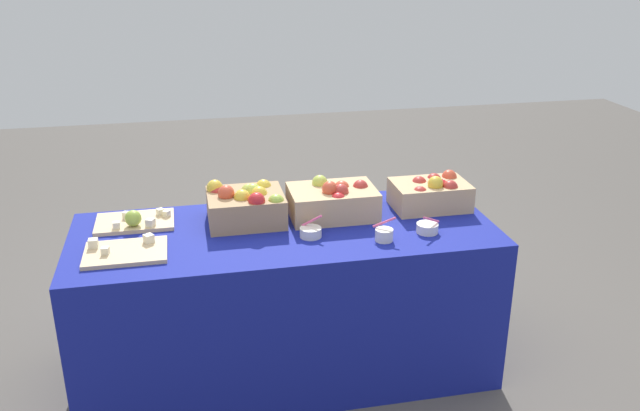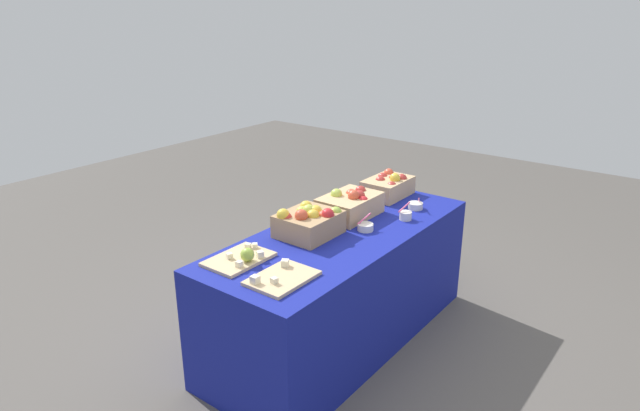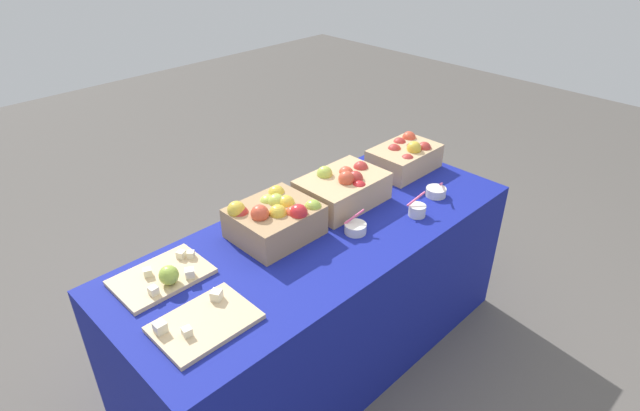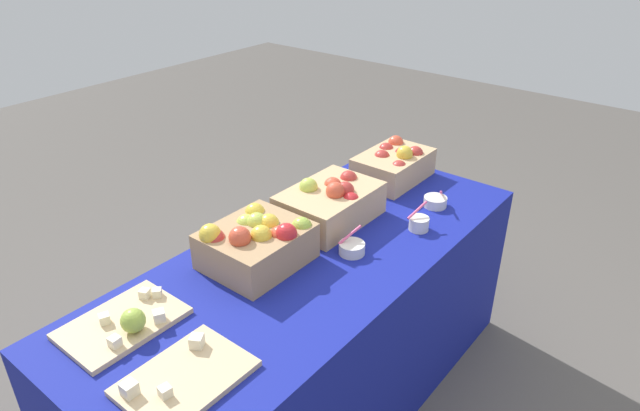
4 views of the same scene
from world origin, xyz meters
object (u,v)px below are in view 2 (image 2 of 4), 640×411
(cutting_board_back, at_px, (241,258))
(sample_bowl_far, at_px, (416,206))
(cutting_board_front, at_px, (281,278))
(apple_crate_middle, at_px, (350,204))
(sample_bowl_mid, at_px, (365,227))
(apple_crate_left, at_px, (388,186))
(sample_bowl_near, at_px, (406,215))
(apple_crate_right, at_px, (309,221))

(cutting_board_back, bearing_deg, sample_bowl_far, -15.49)
(sample_bowl_far, bearing_deg, cutting_board_front, 177.96)
(apple_crate_middle, bearing_deg, sample_bowl_mid, -125.00)
(cutting_board_front, relative_size, cutting_board_back, 0.96)
(cutting_board_front, bearing_deg, sample_bowl_far, -2.04)
(apple_crate_left, xyz_separation_m, sample_bowl_near, (-0.33, -0.33, -0.05))
(apple_crate_right, bearing_deg, sample_bowl_far, -20.59)
(cutting_board_front, bearing_deg, cutting_board_back, 84.58)
(apple_crate_middle, distance_m, cutting_board_front, 0.97)
(apple_crate_middle, relative_size, apple_crate_right, 1.16)
(apple_crate_left, bearing_deg, sample_bowl_far, -112.85)
(sample_bowl_near, height_order, sample_bowl_far, sample_bowl_near)
(sample_bowl_far, bearing_deg, sample_bowl_mid, 173.23)
(apple_crate_middle, bearing_deg, apple_crate_left, 0.98)
(cutting_board_front, relative_size, sample_bowl_far, 3.21)
(apple_crate_right, xyz_separation_m, cutting_board_front, (-0.53, -0.24, -0.07))
(apple_crate_right, xyz_separation_m, sample_bowl_near, (0.56, -0.33, -0.06))
(apple_crate_left, height_order, sample_bowl_near, apple_crate_left)
(apple_crate_left, height_order, cutting_board_back, apple_crate_left)
(cutting_board_front, xyz_separation_m, sample_bowl_far, (1.30, -0.05, 0.01))
(apple_crate_middle, distance_m, sample_bowl_mid, 0.27)
(apple_crate_right, xyz_separation_m, sample_bowl_mid, (0.26, -0.23, -0.06))
(cutting_board_front, bearing_deg, sample_bowl_near, -4.70)
(cutting_board_back, distance_m, sample_bowl_far, 1.32)
(apple_crate_right, relative_size, sample_bowl_far, 3.29)
(cutting_board_back, distance_m, sample_bowl_mid, 0.81)
(apple_crate_right, bearing_deg, apple_crate_left, -0.43)
(apple_crate_left, relative_size, apple_crate_right, 1.04)
(apple_crate_middle, relative_size, sample_bowl_mid, 3.97)
(apple_crate_left, distance_m, apple_crate_middle, 0.49)
(sample_bowl_mid, distance_m, sample_bowl_far, 0.52)
(cutting_board_back, bearing_deg, apple_crate_middle, -4.91)
(apple_crate_middle, relative_size, sample_bowl_near, 3.77)
(apple_crate_left, bearing_deg, sample_bowl_near, -135.56)
(cutting_board_front, bearing_deg, apple_crate_right, 24.67)
(sample_bowl_near, bearing_deg, sample_bowl_mid, 160.96)
(cutting_board_front, distance_m, sample_bowl_near, 1.09)
(apple_crate_middle, relative_size, sample_bowl_far, 3.82)
(apple_crate_right, relative_size, sample_bowl_mid, 3.42)
(sample_bowl_mid, height_order, sample_bowl_far, sample_bowl_mid)
(sample_bowl_near, bearing_deg, apple_crate_left, 44.44)
(apple_crate_middle, distance_m, sample_bowl_far, 0.46)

